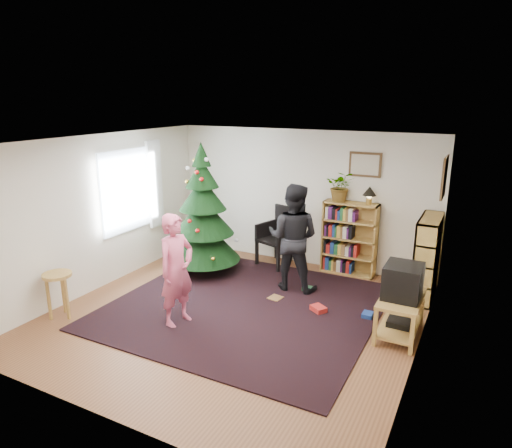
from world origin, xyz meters
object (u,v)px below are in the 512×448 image
at_px(picture_back, 365,165).
at_px(picture_right, 444,177).
at_px(person_standing, 177,270).
at_px(christmas_tree, 203,220).
at_px(potted_plant, 341,186).
at_px(bookshelf_back, 349,238).
at_px(person_by_chair, 293,238).
at_px(table_lamp, 370,192).
at_px(bookshelf_right, 427,257).
at_px(crt_tv, 403,281).
at_px(stool, 58,283).
at_px(armchair, 280,233).
at_px(tv_stand, 400,313).

bearing_deg(picture_back, picture_right, -28.69).
bearing_deg(picture_back, person_standing, -119.72).
distance_m(christmas_tree, potted_plant, 2.47).
height_order(bookshelf_back, person_standing, person_standing).
bearing_deg(person_by_chair, table_lamp, -135.57).
bearing_deg(bookshelf_right, bookshelf_back, 72.52).
distance_m(christmas_tree, person_standing, 1.94).
relative_size(crt_tv, potted_plant, 0.95).
bearing_deg(stool, christmas_tree, 70.08).
height_order(stool, potted_plant, potted_plant).
xyz_separation_m(picture_right, potted_plant, (-1.69, 0.59, -0.38)).
height_order(christmas_tree, table_lamp, christmas_tree).
distance_m(picture_back, bookshelf_back, 1.30).
height_order(bookshelf_back, person_by_chair, person_by_chair).
xyz_separation_m(picture_back, potted_plant, (-0.36, -0.14, -0.38)).
relative_size(armchair, person_standing, 0.69).
relative_size(picture_right, christmas_tree, 0.26).
bearing_deg(table_lamp, person_by_chair, -130.67).
xyz_separation_m(picture_back, tv_stand, (1.07, -1.98, -1.62)).
bearing_deg(person_by_chair, tv_stand, 152.65).
height_order(tv_stand, armchair, armchair).
bearing_deg(tv_stand, christmas_tree, 168.46).
xyz_separation_m(picture_right, bookshelf_right, (-0.14, 0.16, -1.29)).
bearing_deg(crt_tv, table_lamp, 116.71).
height_order(armchair, person_standing, person_standing).
distance_m(armchair, potted_plant, 1.47).
bearing_deg(person_standing, crt_tv, -58.46).
distance_m(armchair, person_by_chair, 1.22).
distance_m(picture_right, person_standing, 4.01).
distance_m(christmas_tree, bookshelf_back, 2.59).
bearing_deg(person_by_chair, potted_plant, -116.49).
distance_m(tv_stand, person_by_chair, 2.09).
height_order(picture_right, christmas_tree, christmas_tree).
xyz_separation_m(armchair, table_lamp, (1.59, 0.10, 0.92)).
xyz_separation_m(picture_right, christmas_tree, (-3.80, -0.53, -0.98)).
height_order(tv_stand, stool, stool).
distance_m(bookshelf_right, person_by_chair, 2.09).
height_order(tv_stand, crt_tv, crt_tv).
bearing_deg(potted_plant, picture_back, 20.45).
xyz_separation_m(crt_tv, stool, (-4.42, -1.69, -0.25)).
relative_size(bookshelf_back, armchair, 1.19).
xyz_separation_m(picture_right, crt_tv, (-0.26, -1.26, -1.18)).
relative_size(picture_back, crt_tv, 1.08).
height_order(picture_right, person_by_chair, picture_right).
xyz_separation_m(picture_back, stool, (-3.35, -3.67, -1.43)).
xyz_separation_m(bookshelf_back, crt_tv, (1.23, -1.85, 0.11)).
bearing_deg(stool, tv_stand, 20.88).
bearing_deg(christmas_tree, bookshelf_back, 25.87).
distance_m(tv_stand, potted_plant, 2.65).
bearing_deg(person_standing, tv_stand, -58.47).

